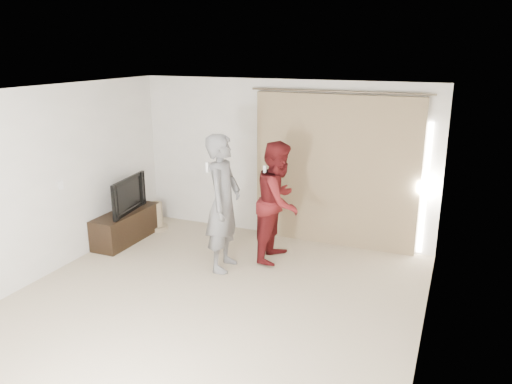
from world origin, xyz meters
TOP-DOWN VIEW (x-y plane):
  - floor at (0.00, 0.00)m, footprint 5.50×5.50m
  - wall_back at (0.00, 2.75)m, footprint 5.00×0.04m
  - wall_left at (-2.50, -0.00)m, footprint 0.04×5.50m
  - ceiling at (0.00, 0.00)m, footprint 5.00×5.50m
  - curtain at (0.91, 2.68)m, footprint 2.80×0.11m
  - tv_console at (-2.27, 1.49)m, footprint 0.45×1.30m
  - tv at (-2.27, 1.49)m, footprint 0.27×1.01m
  - scratching_post at (-2.10, 2.14)m, footprint 0.37×0.37m
  - person_man at (-0.31, 1.16)m, footprint 0.54×0.76m
  - person_woman at (0.29, 1.78)m, footprint 0.68×0.87m

SIDE VIEW (x-z plane):
  - floor at x=0.00m, z-range 0.00..0.00m
  - scratching_post at x=-2.10m, z-range -0.05..0.44m
  - tv_console at x=-2.27m, z-range 0.00..0.50m
  - tv at x=-2.27m, z-range 0.50..1.08m
  - person_woman at x=0.29m, z-range 0.00..1.79m
  - person_man at x=-0.31m, z-range 0.00..1.96m
  - curtain at x=0.91m, z-range -0.02..2.43m
  - wall_left at x=-2.50m, z-range 0.00..2.60m
  - wall_back at x=0.00m, z-range 0.00..2.60m
  - ceiling at x=0.00m, z-range 2.60..2.60m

